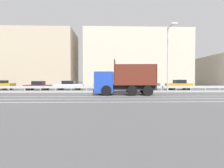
# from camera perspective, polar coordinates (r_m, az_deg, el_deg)

# --- Properties ---
(ground_plane) EXTENTS (320.00, 320.00, 0.00)m
(ground_plane) POSITION_cam_1_polar(r_m,az_deg,el_deg) (19.82, -3.69, -3.26)
(ground_plane) COLOR #565659
(lane_strip_0) EXTENTS (66.20, 0.16, 0.01)m
(lane_strip_0) POSITION_cam_1_polar(r_m,az_deg,el_deg) (16.98, 5.06, -4.03)
(lane_strip_0) COLOR silver
(lane_strip_0) RESTS_ON ground_plane
(lane_strip_1) EXTENTS (66.20, 0.16, 0.01)m
(lane_strip_1) POSITION_cam_1_polar(r_m,az_deg,el_deg) (14.75, 6.15, -4.86)
(lane_strip_1) COLOR silver
(lane_strip_1) RESTS_ON ground_plane
(lane_strip_2) EXTENTS (66.20, 0.16, 0.01)m
(lane_strip_2) POSITION_cam_1_polar(r_m,az_deg,el_deg) (12.78, 7.45, -5.83)
(lane_strip_2) COLOR silver
(lane_strip_2) RESTS_ON ground_plane
(median_island) EXTENTS (36.41, 1.10, 0.18)m
(median_island) POSITION_cam_1_polar(r_m,az_deg,el_deg) (22.55, -3.49, -2.47)
(median_island) COLOR gray
(median_island) RESTS_ON ground_plane
(median_guardrail) EXTENTS (66.20, 0.09, 0.78)m
(median_guardrail) POSITION_cam_1_polar(r_m,az_deg,el_deg) (23.68, -3.42, -1.12)
(median_guardrail) COLOR #9EA0A5
(median_guardrail) RESTS_ON ground_plane
(dump_truck) EXTENTS (6.64, 3.10, 3.68)m
(dump_truck) POSITION_cam_1_polar(r_m,az_deg,el_deg) (18.68, 1.92, 0.42)
(dump_truck) COLOR #19389E
(dump_truck) RESTS_ON ground_plane
(median_road_sign) EXTENTS (0.80, 0.16, 2.55)m
(median_road_sign) POSITION_cam_1_polar(r_m,az_deg,el_deg) (23.16, 11.67, 0.77)
(median_road_sign) COLOR white
(median_road_sign) RESTS_ON ground_plane
(street_lamp_1) EXTENTS (0.70, 2.36, 8.40)m
(street_lamp_1) POSITION_cam_1_polar(r_m,az_deg,el_deg) (23.72, 17.94, 8.81)
(street_lamp_1) COLOR #ADADB2
(street_lamp_1) RESTS_ON ground_plane
(parked_car_3) EXTENTS (3.93, 1.86, 1.41)m
(parked_car_3) POSITION_cam_1_polar(r_m,az_deg,el_deg) (29.56, -23.01, -0.48)
(parked_car_3) COLOR maroon
(parked_car_3) RESTS_ON ground_plane
(parked_car_4) EXTENTS (4.42, 1.88, 1.46)m
(parked_car_4) POSITION_cam_1_polar(r_m,az_deg,el_deg) (28.45, -13.80, -0.41)
(parked_car_4) COLOR silver
(parked_car_4) RESTS_ON ground_plane
(parked_car_5) EXTENTS (4.66, 2.15, 1.44)m
(parked_car_5) POSITION_cam_1_polar(r_m,az_deg,el_deg) (28.07, -1.39, -0.39)
(parked_car_5) COLOR #B27A14
(parked_car_5) RESTS_ON ground_plane
(parked_car_6) EXTENTS (4.72, 2.19, 1.56)m
(parked_car_6) POSITION_cam_1_polar(r_m,az_deg,el_deg) (28.18, 10.49, -0.30)
(parked_car_6) COLOR #335B33
(parked_car_6) RESTS_ON ground_plane
(parked_car_7) EXTENTS (3.98, 1.88, 1.61)m
(parked_car_7) POSITION_cam_1_polar(r_m,az_deg,el_deg) (29.99, 21.00, -0.26)
(parked_car_7) COLOR #B27A14
(parked_car_7) RESTS_ON ground_plane
(background_building_0) EXTENTS (17.10, 9.46, 11.70)m
(background_building_0) POSITION_cam_1_polar(r_m,az_deg,el_deg) (41.06, -23.95, 7.20)
(background_building_0) COLOR tan
(background_building_0) RESTS_ON ground_plane
(background_building_1) EXTENTS (23.09, 10.92, 12.46)m
(background_building_1) POSITION_cam_1_polar(r_m,az_deg,el_deg) (41.80, 7.56, 7.73)
(background_building_1) COLOR #B7AD99
(background_building_1) RESTS_ON ground_plane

